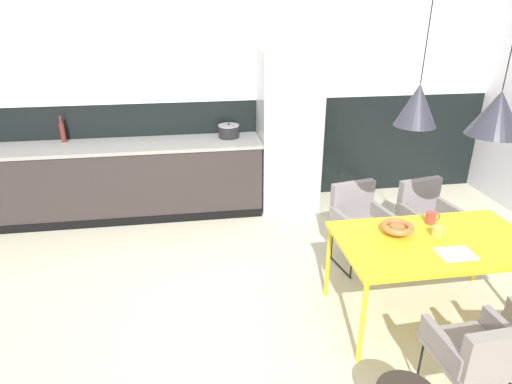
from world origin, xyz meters
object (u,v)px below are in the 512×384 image
(armchair_facing_counter, at_px, (425,211))
(mug_wide_latte, at_px, (431,218))
(refrigerator_column, at_px, (289,132))
(fruit_bowl, at_px, (397,228))
(mug_white_ceramic, at_px, (437,231))
(pendant_lamp_over_table_far, at_px, (497,113))
(open_book, at_px, (456,254))
(cooking_pot, at_px, (229,131))
(armchair_head_of_table, at_px, (481,351))
(dining_table, at_px, (435,245))
(bottle_oil_tall, at_px, (63,131))
(pendant_lamp_over_table_near, at_px, (417,105))
(armchair_corner_seat, at_px, (358,214))

(armchair_facing_counter, bearing_deg, mug_wide_latte, 52.31)
(refrigerator_column, height_order, fruit_bowl, refrigerator_column)
(mug_white_ceramic, relative_size, pendant_lamp_over_table_far, 0.12)
(open_book, relative_size, cooking_pot, 1.02)
(armchair_head_of_table, height_order, pendant_lamp_over_table_far, pendant_lamp_over_table_far)
(dining_table, relative_size, pendant_lamp_over_table_far, 1.49)
(armchair_facing_counter, relative_size, mug_white_ceramic, 6.46)
(mug_wide_latte, height_order, bottle_oil_tall, bottle_oil_tall)
(bottle_oil_tall, bearing_deg, armchair_head_of_table, -47.97)
(refrigerator_column, bearing_deg, fruit_bowl, -79.87)
(cooking_pot, bearing_deg, pendant_lamp_over_table_near, -65.96)
(cooking_pot, bearing_deg, pendant_lamp_over_table_far, -55.15)
(armchair_facing_counter, relative_size, pendant_lamp_over_table_far, 0.79)
(dining_table, xyz_separation_m, pendant_lamp_over_table_far, (0.30, 0.03, 1.03))
(fruit_bowl, xyz_separation_m, bottle_oil_tall, (-3.06, 2.40, 0.25))
(mug_wide_latte, distance_m, bottle_oil_tall, 4.12)
(pendant_lamp_over_table_near, bearing_deg, armchair_corner_seat, 87.73)
(dining_table, xyz_separation_m, armchair_corner_seat, (-0.27, 0.92, -0.16))
(armchair_facing_counter, relative_size, cooking_pot, 3.17)
(armchair_corner_seat, xyz_separation_m, armchair_head_of_table, (0.08, -1.84, -0.02))
(fruit_bowl, relative_size, cooking_pot, 1.00)
(armchair_corner_seat, bearing_deg, mug_white_ceramic, 98.69)
(armchair_corner_seat, relative_size, mug_white_ceramic, 6.46)
(mug_white_ceramic, xyz_separation_m, bottle_oil_tall, (-3.36, 2.48, 0.27))
(bottle_oil_tall, bearing_deg, armchair_corner_seat, -28.07)
(armchair_facing_counter, distance_m, pendant_lamp_over_table_far, 1.47)
(armchair_head_of_table, relative_size, open_book, 2.86)
(fruit_bowl, relative_size, bottle_oil_tall, 0.82)
(refrigerator_column, xyz_separation_m, open_book, (0.69, -2.56, -0.24))
(armchair_corner_seat, bearing_deg, bottle_oil_tall, -39.29)
(mug_white_ceramic, height_order, pendant_lamp_over_table_near, pendant_lamp_over_table_near)
(armchair_corner_seat, xyz_separation_m, cooking_pot, (-1.11, 1.53, 0.47))
(open_book, distance_m, cooking_pot, 3.02)
(fruit_bowl, height_order, mug_wide_latte, mug_wide_latte)
(fruit_bowl, distance_m, mug_white_ceramic, 0.31)
(fruit_bowl, bearing_deg, dining_table, -28.90)
(armchair_corner_seat, distance_m, pendant_lamp_over_table_near, 1.54)
(dining_table, height_order, mug_wide_latte, mug_wide_latte)
(armchair_corner_seat, distance_m, armchair_head_of_table, 1.85)
(dining_table, relative_size, armchair_head_of_table, 2.03)
(refrigerator_column, xyz_separation_m, bottle_oil_tall, (-2.67, 0.20, 0.07))
(fruit_bowl, distance_m, bottle_oil_tall, 3.90)
(cooking_pot, bearing_deg, dining_table, -60.55)
(refrigerator_column, relative_size, armchair_facing_counter, 2.38)
(pendant_lamp_over_table_near, bearing_deg, cooking_pot, 114.04)
(mug_white_ceramic, relative_size, cooking_pot, 0.49)
(armchair_corner_seat, bearing_deg, open_book, 93.67)
(dining_table, xyz_separation_m, fruit_bowl, (-0.26, 0.14, 0.10))
(mug_wide_latte, bearing_deg, pendant_lamp_over_table_far, -51.25)
(armchair_corner_seat, distance_m, open_book, 1.19)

